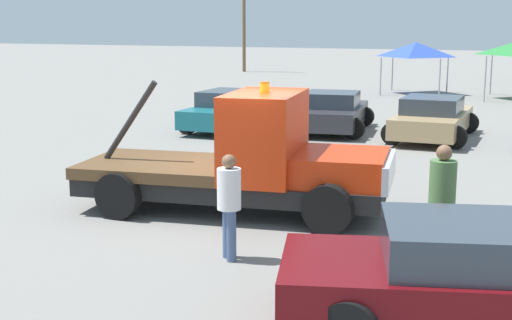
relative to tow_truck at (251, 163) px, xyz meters
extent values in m
plane|color=gray|center=(-0.37, -0.05, -0.98)|extent=(160.00, 160.00, 0.00)
cube|color=black|center=(-0.37, -0.05, -0.45)|extent=(6.09, 2.77, 0.35)
cube|color=red|center=(1.72, 0.23, 0.00)|extent=(1.88, 2.09, 0.55)
cube|color=silver|center=(2.58, 0.35, -0.03)|extent=(0.39, 2.00, 0.50)
cube|color=red|center=(0.27, 0.04, 0.54)|extent=(1.58, 2.37, 1.63)
cube|color=brown|center=(-1.83, -0.25, -0.17)|extent=(3.21, 2.60, 0.22)
cylinder|color=black|center=(-2.45, -0.33, 0.72)|extent=(1.19, 0.28, 1.63)
cylinder|color=orange|center=(0.27, 0.04, 1.45)|extent=(0.18, 0.18, 0.20)
cylinder|color=black|center=(1.50, 1.27, -0.54)|extent=(0.88, 0.26, 0.88)
cylinder|color=black|center=(1.78, -0.82, -0.54)|extent=(0.88, 0.26, 0.88)
cylinder|color=black|center=(-2.41, 0.74, -0.54)|extent=(0.88, 0.26, 0.88)
cylinder|color=black|center=(-2.12, -1.35, -0.54)|extent=(0.88, 0.26, 0.88)
cube|color=#5B0A0F|center=(4.74, -3.87, -0.44)|extent=(5.42, 3.22, 0.60)
cube|color=#333D47|center=(4.50, -3.94, 0.11)|extent=(2.51, 2.20, 0.50)
cylinder|color=black|center=(2.83, -3.45, -0.64)|extent=(0.68, 0.22, 0.68)
cylinder|color=#38383D|center=(3.67, -1.52, -0.54)|extent=(0.17, 0.17, 0.88)
cylinder|color=#38383D|center=(3.89, -1.57, -0.54)|extent=(0.17, 0.17, 0.88)
cylinder|color=#4C7542|center=(3.78, -1.54, 0.26)|extent=(0.41, 0.41, 0.70)
sphere|color=brown|center=(3.78, -1.54, 0.72)|extent=(0.24, 0.24, 0.24)
cylinder|color=#475B84|center=(0.81, -2.75, -0.58)|extent=(0.15, 0.15, 0.80)
cylinder|color=#475B84|center=(0.68, -2.60, -0.58)|extent=(0.15, 0.15, 0.80)
cylinder|color=white|center=(0.75, -2.68, 0.14)|extent=(0.37, 0.37, 0.64)
sphere|color=brown|center=(0.75, -2.68, 0.57)|extent=(0.22, 0.22, 0.22)
cube|color=#196670|center=(-4.69, 9.75, -0.44)|extent=(1.94, 4.83, 0.60)
cube|color=#333D47|center=(-4.69, 9.51, 0.11)|extent=(1.70, 2.03, 0.50)
cylinder|color=black|center=(-5.61, 11.38, -0.64)|extent=(0.68, 0.22, 0.68)
cylinder|color=black|center=(-3.79, 11.39, -0.64)|extent=(0.68, 0.22, 0.68)
cylinder|color=black|center=(-5.59, 8.10, -0.64)|extent=(0.68, 0.22, 0.68)
cylinder|color=black|center=(-3.77, 8.11, -0.64)|extent=(0.68, 0.22, 0.68)
cube|color=#2D2D33|center=(-1.39, 10.49, -0.44)|extent=(2.42, 4.47, 0.60)
cube|color=#333D47|center=(-1.36, 10.28, 0.11)|extent=(1.88, 1.99, 0.50)
cylinder|color=black|center=(-2.47, 11.81, -0.64)|extent=(0.68, 0.22, 0.68)
cylinder|color=black|center=(-0.68, 12.04, -0.64)|extent=(0.68, 0.22, 0.68)
cylinder|color=black|center=(-2.10, 8.94, -0.64)|extent=(0.68, 0.22, 0.68)
cylinder|color=black|center=(-0.31, 9.16, -0.64)|extent=(0.68, 0.22, 0.68)
cube|color=tan|center=(1.94, 10.20, -0.44)|extent=(1.97, 4.71, 0.60)
cube|color=#333D47|center=(1.93, 9.96, 0.11)|extent=(1.71, 1.99, 0.50)
cylinder|color=black|center=(1.05, 11.80, -0.64)|extent=(0.68, 0.22, 0.68)
cylinder|color=black|center=(2.86, 11.78, -0.64)|extent=(0.68, 0.22, 0.68)
cylinder|color=black|center=(1.01, 8.62, -0.64)|extent=(0.68, 0.22, 0.68)
cylinder|color=black|center=(2.82, 8.59, -0.64)|extent=(0.68, 0.22, 0.68)
cylinder|color=#9E9EA3|center=(-2.42, 22.59, -0.05)|extent=(0.07, 0.07, 1.86)
cylinder|color=#9E9EA3|center=(0.42, 22.59, -0.05)|extent=(0.07, 0.07, 1.86)
cylinder|color=#9E9EA3|center=(-2.42, 25.44, -0.05)|extent=(0.07, 0.07, 1.86)
cylinder|color=#9E9EA3|center=(0.42, 25.44, -0.05)|extent=(0.07, 0.07, 1.86)
pyramid|color=#2D4CB7|center=(-1.00, 24.01, 1.25)|extent=(2.85, 2.85, 0.72)
cylinder|color=#9E9EA3|center=(2.58, 21.54, 0.06)|extent=(0.07, 0.07, 2.07)
cylinder|color=#9E9EA3|center=(2.58, 25.11, 0.06)|extent=(0.07, 0.07, 2.07)
cylinder|color=brown|center=(-15.20, 35.46, 3.13)|extent=(0.24, 0.24, 8.21)
camera|label=1|loc=(5.10, -12.33, 2.67)|focal=50.00mm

